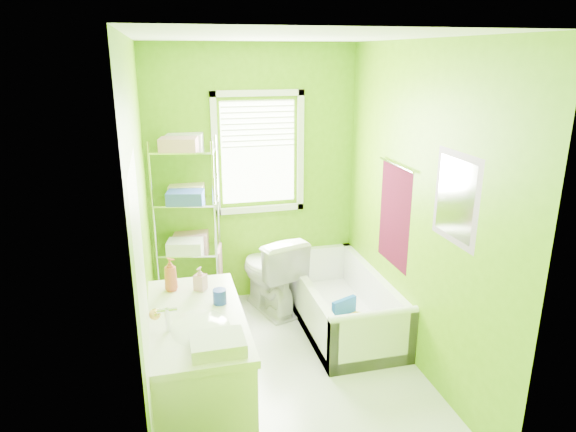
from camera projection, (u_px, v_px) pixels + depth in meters
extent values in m
plane|color=silver|center=(289.00, 370.00, 4.23)|extent=(2.90, 2.90, 0.00)
cube|color=#5A9607|center=(254.00, 177.00, 5.18)|extent=(2.10, 0.04, 2.60)
cube|color=#5A9607|center=(362.00, 310.00, 2.50)|extent=(2.10, 0.04, 2.60)
cube|color=#5A9607|center=(144.00, 232.00, 3.59)|extent=(0.04, 2.90, 2.60)
cube|color=#5A9607|center=(417.00, 210.00, 4.08)|extent=(0.04, 2.90, 2.60)
cube|color=white|center=(289.00, 37.00, 3.44)|extent=(2.10, 2.90, 0.04)
cube|color=white|center=(258.00, 153.00, 5.10)|extent=(0.74, 0.01, 1.01)
cube|color=white|center=(260.00, 209.00, 5.26)|extent=(0.92, 0.05, 0.06)
cube|color=white|center=(258.00, 93.00, 4.91)|extent=(0.92, 0.05, 0.06)
cube|color=white|center=(215.00, 155.00, 4.98)|extent=(0.06, 0.05, 1.22)
cube|color=white|center=(300.00, 151.00, 5.18)|extent=(0.06, 0.05, 1.22)
cube|color=white|center=(258.00, 124.00, 4.99)|extent=(0.72, 0.02, 0.50)
cube|color=white|center=(148.00, 344.00, 2.76)|extent=(0.02, 0.80, 2.00)
sphere|color=gold|center=(155.00, 314.00, 3.08)|extent=(0.07, 0.07, 0.07)
cube|color=#46081A|center=(394.00, 216.00, 4.45)|extent=(0.02, 0.58, 0.90)
cylinder|color=silver|center=(396.00, 165.00, 4.31)|extent=(0.02, 0.62, 0.02)
cube|color=#CC5972|center=(456.00, 198.00, 3.49)|extent=(0.02, 0.54, 0.64)
cube|color=white|center=(455.00, 199.00, 3.49)|extent=(0.01, 0.44, 0.54)
cube|color=white|center=(340.00, 318.00, 4.96)|extent=(0.76, 1.63, 0.11)
cube|color=white|center=(306.00, 304.00, 4.82)|extent=(0.08, 1.63, 0.49)
cube|color=white|center=(374.00, 296.00, 4.98)|extent=(0.08, 1.63, 0.49)
cube|color=white|center=(372.00, 342.00, 4.18)|extent=(0.76, 0.08, 0.49)
cube|color=white|center=(316.00, 268.00, 5.62)|extent=(0.76, 0.08, 0.49)
cylinder|color=white|center=(374.00, 316.00, 4.11)|extent=(0.76, 0.08, 0.08)
cylinder|color=blue|center=(354.00, 329.00, 4.58)|extent=(0.37, 0.37, 0.07)
cylinder|color=yellow|center=(355.00, 323.00, 4.56)|extent=(0.35, 0.35, 0.05)
cube|color=blue|center=(344.00, 311.00, 4.65)|extent=(0.26, 0.14, 0.24)
imported|color=white|center=(270.00, 272.00, 5.11)|extent=(0.67, 0.90, 0.82)
cube|color=white|center=(199.00, 379.00, 3.41)|extent=(0.59, 1.17, 0.85)
cube|color=white|center=(195.00, 319.00, 3.27)|extent=(0.62, 1.20, 0.05)
ellipsoid|color=white|center=(201.00, 332.00, 3.13)|extent=(0.40, 0.53, 0.14)
cylinder|color=silver|center=(168.00, 321.00, 3.06)|extent=(0.03, 0.03, 0.16)
cylinder|color=silver|center=(167.00, 310.00, 3.04)|extent=(0.12, 0.02, 0.02)
imported|color=#CB4F3B|center=(171.00, 274.00, 3.58)|extent=(0.13, 0.13, 0.24)
imported|color=pink|center=(200.00, 279.00, 3.60)|extent=(0.11, 0.11, 0.17)
cylinder|color=#1830A0|center=(220.00, 297.00, 3.41)|extent=(0.09, 0.09, 0.10)
cube|color=silver|center=(218.00, 344.00, 2.87)|extent=(0.30, 0.24, 0.08)
cylinder|color=silver|center=(155.00, 235.00, 4.77)|extent=(0.02, 0.02, 1.76)
cylinder|color=silver|center=(162.00, 223.00, 5.10)|extent=(0.02, 0.02, 1.76)
cylinder|color=silver|center=(216.00, 234.00, 4.80)|extent=(0.02, 0.02, 1.76)
cylinder|color=silver|center=(219.00, 223.00, 5.13)|extent=(0.02, 0.02, 1.76)
cube|color=silver|center=(192.00, 295.00, 5.17)|extent=(0.64, 0.47, 0.02)
cube|color=silver|center=(189.00, 250.00, 5.02)|extent=(0.64, 0.47, 0.02)
cube|color=silver|center=(186.00, 201.00, 4.87)|extent=(0.64, 0.47, 0.02)
cube|color=silver|center=(183.00, 150.00, 4.72)|extent=(0.64, 0.47, 0.02)
cube|color=#CB8A94|center=(179.00, 144.00, 4.59)|extent=(0.37, 0.28, 0.12)
cube|color=silver|center=(185.00, 140.00, 4.82)|extent=(0.37, 0.28, 0.12)
cube|color=#2C4BA1|center=(185.00, 197.00, 4.74)|extent=(0.37, 0.28, 0.12)
cube|color=beige|center=(187.00, 191.00, 4.97)|extent=(0.37, 0.28, 0.12)
cube|color=silver|center=(185.00, 246.00, 4.91)|extent=(0.37, 0.28, 0.12)
cube|color=#CB8A94|center=(191.00, 238.00, 5.13)|extent=(0.37, 0.28, 0.12)
cube|color=#CB8A94|center=(220.00, 274.00, 5.11)|extent=(0.09, 0.31, 0.55)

